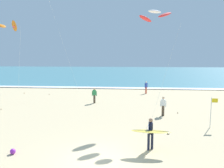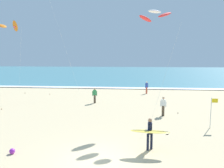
{
  "view_description": "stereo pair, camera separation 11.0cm",
  "coord_description": "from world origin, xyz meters",
  "px_view_note": "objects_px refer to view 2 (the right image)",
  "views": [
    {
      "loc": [
        1.38,
        -9.64,
        4.95
      ],
      "look_at": [
        -0.08,
        7.77,
        2.67
      ],
      "focal_mm": 35.54,
      "sensor_mm": 36.0,
      "label": 1
    },
    {
      "loc": [
        1.49,
        -9.63,
        4.95
      ],
      "look_at": [
        -0.08,
        7.77,
        2.67
      ],
      "focal_mm": 35.54,
      "sensor_mm": 36.0,
      "label": 2
    }
  ],
  "objects_px": {
    "surfer_lead": "(150,132)",
    "bystander_blue_top": "(147,87)",
    "kite_arc_ivory_high": "(155,15)",
    "bystander_green_top": "(95,95)",
    "kite_delta_amber_mid": "(16,26)",
    "bystander_white_top": "(163,106)",
    "beach_ball": "(12,151)",
    "lifeguard_flag": "(212,110)"
  },
  "relations": [
    {
      "from": "surfer_lead",
      "to": "bystander_blue_top",
      "type": "bearing_deg",
      "value": 86.86
    },
    {
      "from": "kite_arc_ivory_high",
      "to": "bystander_green_top",
      "type": "bearing_deg",
      "value": 135.1
    },
    {
      "from": "kite_delta_amber_mid",
      "to": "kite_arc_ivory_high",
      "type": "bearing_deg",
      "value": -34.42
    },
    {
      "from": "kite_arc_ivory_high",
      "to": "bystander_white_top",
      "type": "relative_size",
      "value": 5.17
    },
    {
      "from": "bystander_blue_top",
      "to": "bystander_green_top",
      "type": "bearing_deg",
      "value": -132.47
    },
    {
      "from": "bystander_white_top",
      "to": "beach_ball",
      "type": "xyz_separation_m",
      "value": [
        -8.57,
        -7.88,
        -0.67
      ]
    },
    {
      "from": "lifeguard_flag",
      "to": "surfer_lead",
      "type": "bearing_deg",
      "value": -137.27
    },
    {
      "from": "bystander_blue_top",
      "to": "beach_ball",
      "type": "relative_size",
      "value": 5.68
    },
    {
      "from": "bystander_blue_top",
      "to": "bystander_white_top",
      "type": "bearing_deg",
      "value": -86.44
    },
    {
      "from": "bystander_white_top",
      "to": "beach_ball",
      "type": "relative_size",
      "value": 5.68
    },
    {
      "from": "kite_arc_ivory_high",
      "to": "beach_ball",
      "type": "height_order",
      "value": "kite_arc_ivory_high"
    },
    {
      "from": "lifeguard_flag",
      "to": "beach_ball",
      "type": "height_order",
      "value": "lifeguard_flag"
    },
    {
      "from": "beach_ball",
      "to": "kite_arc_ivory_high",
      "type": "bearing_deg",
      "value": 41.81
    },
    {
      "from": "surfer_lead",
      "to": "bystander_blue_top",
      "type": "xyz_separation_m",
      "value": [
        0.96,
        17.52,
        -0.23
      ]
    },
    {
      "from": "surfer_lead",
      "to": "bystander_white_top",
      "type": "xyz_separation_m",
      "value": [
        1.62,
        6.92,
        -0.23
      ]
    },
    {
      "from": "lifeguard_flag",
      "to": "beach_ball",
      "type": "relative_size",
      "value": 7.5
    },
    {
      "from": "surfer_lead",
      "to": "bystander_white_top",
      "type": "height_order",
      "value": "surfer_lead"
    },
    {
      "from": "bystander_white_top",
      "to": "surfer_lead",
      "type": "bearing_deg",
      "value": -103.19
    },
    {
      "from": "bystander_blue_top",
      "to": "lifeguard_flag",
      "type": "bearing_deg",
      "value": -75.24
    },
    {
      "from": "bystander_white_top",
      "to": "bystander_green_top",
      "type": "relative_size",
      "value": 1.0
    },
    {
      "from": "kite_delta_amber_mid",
      "to": "bystander_green_top",
      "type": "bearing_deg",
      "value": -28.26
    },
    {
      "from": "lifeguard_flag",
      "to": "beach_ball",
      "type": "xyz_separation_m",
      "value": [
        -11.43,
        -5.11,
        -1.13
      ]
    },
    {
      "from": "kite_delta_amber_mid",
      "to": "bystander_green_top",
      "type": "height_order",
      "value": "kite_delta_amber_mid"
    },
    {
      "from": "kite_delta_amber_mid",
      "to": "kite_arc_ivory_high",
      "type": "height_order",
      "value": "kite_delta_amber_mid"
    },
    {
      "from": "surfer_lead",
      "to": "bystander_green_top",
      "type": "bearing_deg",
      "value": 113.05
    },
    {
      "from": "bystander_green_top",
      "to": "lifeguard_flag",
      "type": "xyz_separation_m",
      "value": [
        9.27,
        -7.1,
        0.45
      ]
    },
    {
      "from": "bystander_white_top",
      "to": "kite_delta_amber_mid",
      "type": "bearing_deg",
      "value": 149.59
    },
    {
      "from": "kite_delta_amber_mid",
      "to": "lifeguard_flag",
      "type": "bearing_deg",
      "value": -32.61
    },
    {
      "from": "kite_arc_ivory_high",
      "to": "bystander_white_top",
      "type": "distance_m",
      "value": 7.19
    },
    {
      "from": "lifeguard_flag",
      "to": "beach_ball",
      "type": "bearing_deg",
      "value": -155.92
    },
    {
      "from": "bystander_green_top",
      "to": "beach_ball",
      "type": "relative_size",
      "value": 5.68
    },
    {
      "from": "beach_ball",
      "to": "bystander_blue_top",
      "type": "bearing_deg",
      "value": 66.84
    },
    {
      "from": "surfer_lead",
      "to": "lifeguard_flag",
      "type": "height_order",
      "value": "lifeguard_flag"
    },
    {
      "from": "bystander_blue_top",
      "to": "lifeguard_flag",
      "type": "xyz_separation_m",
      "value": [
        3.52,
        -13.38,
        0.45
      ]
    },
    {
      "from": "beach_ball",
      "to": "kite_delta_amber_mid",
      "type": "bearing_deg",
      "value": 116.82
    },
    {
      "from": "surfer_lead",
      "to": "bystander_green_top",
      "type": "distance_m",
      "value": 12.22
    },
    {
      "from": "kite_delta_amber_mid",
      "to": "bystander_blue_top",
      "type": "relative_size",
      "value": 5.95
    },
    {
      "from": "bystander_blue_top",
      "to": "kite_arc_ivory_high",
      "type": "bearing_deg",
      "value": -91.53
    },
    {
      "from": "bystander_green_top",
      "to": "lifeguard_flag",
      "type": "height_order",
      "value": "lifeguard_flag"
    },
    {
      "from": "surfer_lead",
      "to": "kite_arc_ivory_high",
      "type": "bearing_deg",
      "value": 83.65
    },
    {
      "from": "beach_ball",
      "to": "lifeguard_flag",
      "type": "bearing_deg",
      "value": 24.08
    },
    {
      "from": "surfer_lead",
      "to": "bystander_green_top",
      "type": "height_order",
      "value": "surfer_lead"
    }
  ]
}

